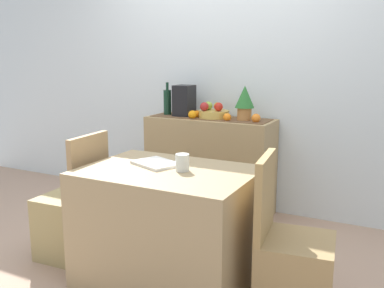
{
  "coord_description": "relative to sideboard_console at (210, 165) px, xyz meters",
  "views": [
    {
      "loc": [
        1.53,
        -2.57,
        1.43
      ],
      "look_at": [
        0.02,
        0.39,
        0.74
      ],
      "focal_mm": 40.4,
      "sensor_mm": 36.0,
      "label": 1
    }
  ],
  "objects": [
    {
      "name": "ground_plane",
      "position": [
        0.07,
        -0.92,
        -0.44
      ],
      "size": [
        6.4,
        6.4,
        0.02
      ],
      "primitive_type": "cube",
      "color": "tan",
      "rests_on": "ground"
    },
    {
      "name": "room_wall_rear",
      "position": [
        0.07,
        0.26,
        0.92
      ],
      "size": [
        6.4,
        0.06,
        2.7
      ],
      "primitive_type": "cube",
      "color": "silver",
      "rests_on": "ground"
    },
    {
      "name": "sideboard_console",
      "position": [
        0.0,
        0.0,
        0.0
      ],
      "size": [
        1.15,
        0.42,
        0.87
      ],
      "primitive_type": "cube",
      "color": "tan",
      "rests_on": "ground"
    },
    {
      "name": "table_runner",
      "position": [
        0.0,
        0.0,
        0.44
      ],
      "size": [
        1.08,
        0.32,
        0.01
      ],
      "primitive_type": "cube",
      "color": "brown",
      "rests_on": "sideboard_console"
    },
    {
      "name": "fruit_bowl",
      "position": [
        0.04,
        0.0,
        0.47
      ],
      "size": [
        0.27,
        0.27,
        0.06
      ],
      "primitive_type": "cylinder",
      "color": "gold",
      "rests_on": "table_runner"
    },
    {
      "name": "apple_rear",
      "position": [
        0.09,
        -0.03,
        0.54
      ],
      "size": [
        0.08,
        0.08,
        0.08
      ],
      "primitive_type": "sphere",
      "color": "red",
      "rests_on": "fruit_bowl"
    },
    {
      "name": "apple_upper",
      "position": [
        0.04,
        0.06,
        0.54
      ],
      "size": [
        0.07,
        0.07,
        0.07
      ],
      "primitive_type": "sphere",
      "color": "gold",
      "rests_on": "fruit_bowl"
    },
    {
      "name": "apple_left",
      "position": [
        -0.03,
        -0.06,
        0.54
      ],
      "size": [
        0.08,
        0.08,
        0.08
      ],
      "primitive_type": "sphere",
      "color": "#A92624",
      "rests_on": "fruit_bowl"
    },
    {
      "name": "apple_center",
      "position": [
        -0.02,
        0.01,
        0.54
      ],
      "size": [
        0.08,
        0.08,
        0.08
      ],
      "primitive_type": "sphere",
      "color": "#88B33F",
      "rests_on": "fruit_bowl"
    },
    {
      "name": "wine_bottle",
      "position": [
        -0.44,
        -0.0,
        0.56
      ],
      "size": [
        0.07,
        0.07,
        0.31
      ],
      "color": "#163624",
      "rests_on": "sideboard_console"
    },
    {
      "name": "coffee_maker",
      "position": [
        -0.26,
        0.0,
        0.58
      ],
      "size": [
        0.16,
        0.18,
        0.29
      ],
      "primitive_type": "cube",
      "color": "black",
      "rests_on": "sideboard_console"
    },
    {
      "name": "potted_plant",
      "position": [
        0.32,
        0.0,
        0.6
      ],
      "size": [
        0.17,
        0.17,
        0.3
      ],
      "color": "#B87C42",
      "rests_on": "sideboard_console"
    },
    {
      "name": "orange_loose_near_bowl",
      "position": [
        0.45,
        -0.07,
        0.47
      ],
      "size": [
        0.08,
        0.08,
        0.08
      ],
      "primitive_type": "sphere",
      "color": "orange",
      "rests_on": "sideboard_console"
    },
    {
      "name": "orange_loose_end",
      "position": [
        0.2,
        -0.1,
        0.47
      ],
      "size": [
        0.07,
        0.07,
        0.07
      ],
      "primitive_type": "sphere",
      "color": "orange",
      "rests_on": "sideboard_console"
    },
    {
      "name": "orange_loose_mid",
      "position": [
        -0.12,
        -0.11,
        0.47
      ],
      "size": [
        0.08,
        0.08,
        0.08
      ],
      "primitive_type": "sphere",
      "color": "orange",
      "rests_on": "sideboard_console"
    },
    {
      "name": "orange_loose_far",
      "position": [
        -0.12,
        -0.03,
        0.47
      ],
      "size": [
        0.07,
        0.07,
        0.07
      ],
      "primitive_type": "sphere",
      "color": "orange",
      "rests_on": "sideboard_console"
    },
    {
      "name": "dining_table",
      "position": [
        0.31,
        -1.29,
        -0.06
      ],
      "size": [
        1.04,
        0.74,
        0.74
      ],
      "primitive_type": "cube",
      "color": "tan",
      "rests_on": "ground"
    },
    {
      "name": "open_book",
      "position": [
        0.19,
        -1.22,
        0.31
      ],
      "size": [
        0.34,
        0.3,
        0.02
      ],
      "primitive_type": "cube",
      "rotation": [
        0.0,
        0.0,
        -0.38
      ],
      "color": "white",
      "rests_on": "dining_table"
    },
    {
      "name": "coffee_cup",
      "position": [
        0.4,
        -1.28,
        0.36
      ],
      "size": [
        0.08,
        0.08,
        0.1
      ],
      "primitive_type": "cylinder",
      "color": "silver",
      "rests_on": "dining_table"
    },
    {
      "name": "chair_near_window",
      "position": [
        -0.47,
        -1.29,
        -0.17
      ],
      "size": [
        0.42,
        0.42,
        0.9
      ],
      "color": "#A08D59",
      "rests_on": "ground"
    },
    {
      "name": "chair_by_corner",
      "position": [
        1.1,
        -1.3,
        -0.17
      ],
      "size": [
        0.45,
        0.45,
        0.9
      ],
      "color": "#A28151",
      "rests_on": "ground"
    }
  ]
}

